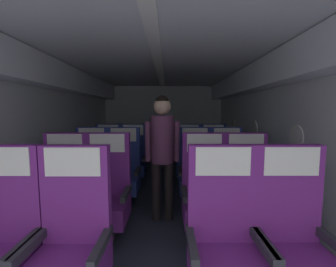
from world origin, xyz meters
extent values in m
cube|color=#2D3342|center=(0.00, 3.06, -0.01)|extent=(3.49, 6.52, 0.02)
cube|color=silver|center=(-1.64, 3.06, 1.05)|extent=(0.08, 6.12, 2.10)
cube|color=silver|center=(1.64, 3.06, 1.05)|extent=(0.08, 6.12, 2.10)
cube|color=silver|center=(0.00, 3.06, 2.10)|extent=(3.37, 6.12, 0.06)
cube|color=#B6BBBB|center=(0.00, 6.14, 1.05)|extent=(3.37, 0.06, 2.10)
cube|color=silver|center=(-1.46, 3.06, 1.88)|extent=(0.28, 5.87, 0.36)
cube|color=silver|center=(1.46, 3.06, 1.88)|extent=(0.28, 5.87, 0.36)
cube|color=white|center=(0.00, 3.06, 2.06)|extent=(0.12, 5.50, 0.02)
cylinder|color=white|center=(1.60, 2.45, 1.09)|extent=(0.01, 0.26, 0.26)
cylinder|color=white|center=(1.60, 3.67, 1.09)|extent=(0.01, 0.26, 0.26)
cylinder|color=white|center=(1.60, 4.89, 1.09)|extent=(0.01, 0.26, 0.26)
cube|color=#6B237A|center=(-1.01, 1.49, 0.78)|extent=(0.48, 0.09, 0.71)
cube|color=#28282D|center=(-0.78, 1.30, 0.52)|extent=(0.05, 0.40, 0.06)
cube|color=silver|center=(-1.01, 1.44, 1.03)|extent=(0.38, 0.01, 0.20)
cube|color=#6B237A|center=(-0.52, 1.48, 0.78)|extent=(0.48, 0.09, 0.71)
cube|color=#28282D|center=(-0.29, 1.28, 0.52)|extent=(0.05, 0.40, 0.06)
cube|color=#28282D|center=(-0.75, 1.28, 0.52)|extent=(0.05, 0.40, 0.06)
cube|color=silver|center=(-0.52, 1.43, 1.03)|extent=(0.38, 0.01, 0.20)
cube|color=#6B237A|center=(0.99, 1.50, 0.78)|extent=(0.48, 0.09, 0.71)
cube|color=#28282D|center=(1.22, 1.30, 0.52)|extent=(0.05, 0.40, 0.06)
cube|color=#28282D|center=(0.77, 1.30, 0.52)|extent=(0.05, 0.40, 0.06)
cube|color=silver|center=(0.99, 1.45, 1.03)|extent=(0.38, 0.01, 0.20)
cube|color=#6B237A|center=(0.52, 1.50, 0.78)|extent=(0.48, 0.09, 0.71)
cube|color=#28282D|center=(0.75, 1.30, 0.52)|extent=(0.05, 0.40, 0.06)
cube|color=#28282D|center=(0.29, 1.30, 0.52)|extent=(0.05, 0.40, 0.06)
cube|color=silver|center=(0.52, 1.45, 1.03)|extent=(0.38, 0.01, 0.20)
cube|color=#38383D|center=(-1.00, 2.19, 0.11)|extent=(0.17, 0.17, 0.22)
cube|color=#6B237A|center=(-1.00, 2.19, 0.32)|extent=(0.48, 0.48, 0.22)
cube|color=#6B237A|center=(-1.00, 2.39, 0.78)|extent=(0.48, 0.09, 0.71)
cube|color=#28282D|center=(-0.77, 2.19, 0.52)|extent=(0.05, 0.40, 0.06)
cube|color=#28282D|center=(-1.22, 2.19, 0.52)|extent=(0.05, 0.40, 0.06)
cube|color=silver|center=(-1.00, 2.34, 1.03)|extent=(0.38, 0.01, 0.20)
cube|color=#38383D|center=(-0.53, 2.19, 0.11)|extent=(0.17, 0.17, 0.22)
cube|color=#6B237A|center=(-0.53, 2.19, 0.32)|extent=(0.48, 0.48, 0.22)
cube|color=#6B237A|center=(-0.53, 2.39, 0.78)|extent=(0.48, 0.09, 0.71)
cube|color=#28282D|center=(-0.30, 2.19, 0.52)|extent=(0.05, 0.40, 0.06)
cube|color=#28282D|center=(-0.76, 2.19, 0.52)|extent=(0.05, 0.40, 0.06)
cube|color=silver|center=(-0.53, 2.34, 1.03)|extent=(0.38, 0.01, 0.20)
cube|color=#38383D|center=(0.99, 2.19, 0.11)|extent=(0.17, 0.17, 0.22)
cube|color=#6B237A|center=(0.99, 2.19, 0.32)|extent=(0.48, 0.48, 0.22)
cube|color=#6B237A|center=(0.99, 2.39, 0.78)|extent=(0.48, 0.09, 0.71)
cube|color=#28282D|center=(1.22, 2.19, 0.52)|extent=(0.05, 0.40, 0.06)
cube|color=#28282D|center=(0.77, 2.19, 0.52)|extent=(0.05, 0.40, 0.06)
cube|color=silver|center=(0.99, 2.34, 1.03)|extent=(0.38, 0.01, 0.20)
cube|color=#38383D|center=(0.53, 2.20, 0.11)|extent=(0.17, 0.17, 0.22)
cube|color=#6B237A|center=(0.53, 2.20, 0.32)|extent=(0.48, 0.48, 0.22)
cube|color=#6B237A|center=(0.53, 2.39, 0.78)|extent=(0.48, 0.09, 0.71)
cube|color=#28282D|center=(0.76, 2.20, 0.52)|extent=(0.05, 0.40, 0.06)
cube|color=#28282D|center=(0.31, 2.20, 0.52)|extent=(0.05, 0.40, 0.06)
cube|color=silver|center=(0.53, 2.34, 1.03)|extent=(0.38, 0.01, 0.20)
cube|color=#38383D|center=(-1.01, 3.08, 0.11)|extent=(0.17, 0.17, 0.22)
cube|color=navy|center=(-1.01, 3.08, 0.32)|extent=(0.48, 0.48, 0.22)
cube|color=navy|center=(-1.01, 3.27, 0.78)|extent=(0.48, 0.09, 0.71)
cube|color=#28282D|center=(-0.78, 3.08, 0.52)|extent=(0.05, 0.40, 0.06)
cube|color=#28282D|center=(-1.24, 3.08, 0.52)|extent=(0.05, 0.40, 0.06)
cube|color=silver|center=(-1.01, 3.23, 1.03)|extent=(0.38, 0.01, 0.20)
cube|color=#38383D|center=(-0.53, 3.07, 0.11)|extent=(0.17, 0.17, 0.22)
cube|color=navy|center=(-0.53, 3.07, 0.32)|extent=(0.48, 0.48, 0.22)
cube|color=navy|center=(-0.53, 3.27, 0.78)|extent=(0.48, 0.09, 0.71)
cube|color=#28282D|center=(-0.30, 3.07, 0.52)|extent=(0.05, 0.40, 0.06)
cube|color=#28282D|center=(-0.76, 3.07, 0.52)|extent=(0.05, 0.40, 0.06)
cube|color=silver|center=(-0.53, 3.22, 1.03)|extent=(0.38, 0.01, 0.20)
cube|color=#38383D|center=(1.01, 3.06, 0.11)|extent=(0.17, 0.17, 0.22)
cube|color=navy|center=(1.01, 3.06, 0.32)|extent=(0.48, 0.48, 0.22)
cube|color=navy|center=(1.01, 3.26, 0.78)|extent=(0.48, 0.09, 0.71)
cube|color=#28282D|center=(1.24, 3.06, 0.52)|extent=(0.05, 0.40, 0.06)
cube|color=#28282D|center=(0.78, 3.06, 0.52)|extent=(0.05, 0.40, 0.06)
cube|color=silver|center=(1.01, 3.21, 1.03)|extent=(0.38, 0.01, 0.20)
cube|color=#38383D|center=(0.54, 3.08, 0.11)|extent=(0.17, 0.17, 0.22)
cube|color=navy|center=(0.54, 3.08, 0.32)|extent=(0.48, 0.48, 0.22)
cube|color=navy|center=(0.54, 3.27, 0.78)|extent=(0.48, 0.09, 0.71)
cube|color=#28282D|center=(0.77, 3.08, 0.52)|extent=(0.05, 0.40, 0.06)
cube|color=#28282D|center=(0.31, 3.08, 0.52)|extent=(0.05, 0.40, 0.06)
cube|color=silver|center=(0.54, 3.22, 1.03)|extent=(0.38, 0.01, 0.20)
cube|color=#38383D|center=(-1.00, 3.97, 0.11)|extent=(0.17, 0.17, 0.22)
cube|color=navy|center=(-1.00, 3.97, 0.32)|extent=(0.48, 0.48, 0.22)
cube|color=navy|center=(-1.00, 4.16, 0.78)|extent=(0.48, 0.09, 0.71)
cube|color=#28282D|center=(-0.78, 3.97, 0.52)|extent=(0.05, 0.40, 0.06)
cube|color=#28282D|center=(-1.23, 3.97, 0.52)|extent=(0.05, 0.40, 0.06)
cube|color=silver|center=(-1.00, 4.12, 1.03)|extent=(0.38, 0.01, 0.20)
cube|color=#38383D|center=(-0.52, 3.94, 0.11)|extent=(0.17, 0.17, 0.22)
cube|color=navy|center=(-0.52, 3.94, 0.32)|extent=(0.48, 0.48, 0.22)
cube|color=navy|center=(-0.52, 4.14, 0.78)|extent=(0.48, 0.09, 0.71)
cube|color=#28282D|center=(-0.29, 3.94, 0.52)|extent=(0.05, 0.40, 0.06)
cube|color=#28282D|center=(-0.75, 3.94, 0.52)|extent=(0.05, 0.40, 0.06)
cube|color=silver|center=(-0.52, 4.09, 1.03)|extent=(0.38, 0.01, 0.20)
cube|color=#38383D|center=(1.00, 3.97, 0.11)|extent=(0.17, 0.17, 0.22)
cube|color=navy|center=(1.00, 3.97, 0.32)|extent=(0.48, 0.48, 0.22)
cube|color=navy|center=(1.00, 4.17, 0.78)|extent=(0.48, 0.09, 0.71)
cube|color=#28282D|center=(1.23, 3.97, 0.52)|extent=(0.05, 0.40, 0.06)
cube|color=#28282D|center=(0.78, 3.97, 0.52)|extent=(0.05, 0.40, 0.06)
cube|color=silver|center=(1.00, 4.12, 1.03)|extent=(0.38, 0.01, 0.20)
cube|color=#38383D|center=(0.53, 3.97, 0.11)|extent=(0.17, 0.17, 0.22)
cube|color=navy|center=(0.53, 3.97, 0.32)|extent=(0.48, 0.48, 0.22)
cube|color=navy|center=(0.53, 4.17, 0.78)|extent=(0.48, 0.09, 0.71)
cube|color=#28282D|center=(0.76, 3.97, 0.52)|extent=(0.05, 0.40, 0.06)
cube|color=#28282D|center=(0.30, 3.97, 0.52)|extent=(0.05, 0.40, 0.06)
cube|color=silver|center=(0.53, 4.12, 1.03)|extent=(0.38, 0.01, 0.20)
cylinder|color=black|center=(-0.01, 2.65, 0.37)|extent=(0.11, 0.11, 0.74)
cylinder|color=black|center=(0.15, 2.65, 0.37)|extent=(0.11, 0.11, 0.74)
cylinder|color=#5B2D4C|center=(0.07, 2.65, 1.03)|extent=(0.28, 0.28, 0.58)
cylinder|color=#5B2D4C|center=(-0.11, 2.65, 1.00)|extent=(0.07, 0.07, 0.49)
cylinder|color=#5B2D4C|center=(0.25, 2.65, 1.00)|extent=(0.07, 0.07, 0.49)
sphere|color=tan|center=(0.07, 2.65, 1.44)|extent=(0.21, 0.21, 0.21)
sphere|color=black|center=(0.07, 2.65, 1.48)|extent=(0.18, 0.18, 0.18)
camera|label=1|loc=(0.14, -0.04, 1.37)|focal=23.49mm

